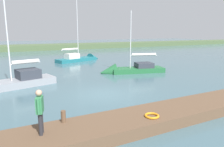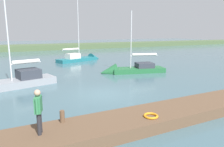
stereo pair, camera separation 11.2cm
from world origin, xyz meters
name	(u,v)px [view 2 (the right image)]	position (x,y,z in m)	size (l,w,h in m)	color
ground_plane	(105,94)	(0.00, 0.00, 0.00)	(200.00, 200.00, 0.00)	#42606B
far_shoreline	(35,50)	(0.00, -41.71, 0.00)	(180.00, 8.00, 2.40)	#4C603D
dock_pier	(150,118)	(0.00, 5.20, 0.27)	(26.51, 2.23, 0.53)	brown
mooring_post_near	(62,116)	(3.98, 4.42, 0.78)	(0.20, 0.20, 0.50)	brown
life_ring_buoy	(151,116)	(0.31, 5.65, 0.58)	(0.66, 0.66, 0.10)	orange
sailboat_mid_channel	(5,86)	(6.24, -4.77, 0.19)	(7.21, 3.55, 7.58)	gray
sailboat_far_right	(128,71)	(-5.50, -6.07, 0.19)	(7.16, 3.52, 7.24)	#236638
sailboat_behind_pier	(83,59)	(-4.19, -17.40, 0.19)	(7.61, 4.18, 9.60)	#1E6B75
person_on_dock	(38,109)	(4.96, 5.08, 1.52)	(0.35, 0.62, 1.70)	#28282D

